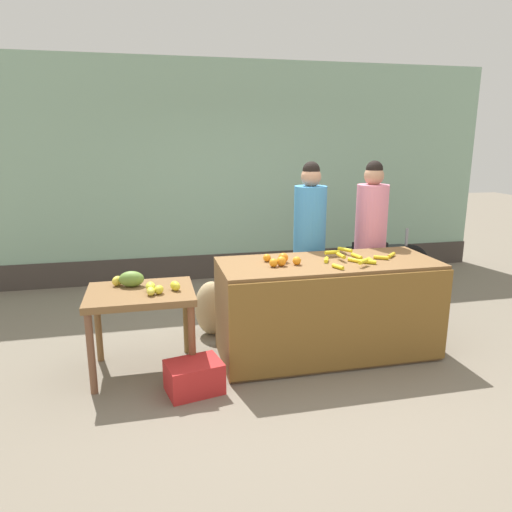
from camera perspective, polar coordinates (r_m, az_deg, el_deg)
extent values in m
plane|color=#756B5B|center=(4.66, 3.86, -11.89)|extent=(24.00, 24.00, 0.00)
cube|color=#8CB299|center=(7.03, -2.79, 10.03)|extent=(7.80, 0.20, 3.10)
cube|color=#3F3833|center=(7.15, -2.51, -1.08)|extent=(7.80, 0.04, 0.36)
cube|color=brown|center=(4.60, 8.51, -6.17)|extent=(2.04, 0.82, 0.92)
cube|color=brown|center=(4.24, 10.60, -8.05)|extent=(2.04, 0.03, 0.86)
cube|color=brown|center=(4.22, -13.75, -4.47)|extent=(0.91, 0.70, 0.06)
cylinder|color=brown|center=(4.11, -19.24, -11.07)|extent=(0.06, 0.06, 0.69)
cylinder|color=brown|center=(4.08, -7.69, -10.50)|extent=(0.06, 0.06, 0.69)
cylinder|color=brown|center=(4.66, -18.48, -7.97)|extent=(0.06, 0.06, 0.69)
cylinder|color=brown|center=(4.64, -8.40, -7.46)|extent=(0.06, 0.06, 0.69)
cylinder|color=yellow|center=(4.44, 8.47, -0.47)|extent=(0.08, 0.13, 0.04)
cylinder|color=gold|center=(4.63, 12.02, -0.01)|extent=(0.06, 0.16, 0.04)
cylinder|color=gold|center=(4.75, 15.98, 0.09)|extent=(0.13, 0.13, 0.04)
cylinder|color=yellow|center=(4.21, 9.84, -1.29)|extent=(0.08, 0.12, 0.04)
cylinder|color=gold|center=(4.44, 13.32, -0.69)|extent=(0.14, 0.11, 0.04)
cylinder|color=gold|center=(4.63, 14.82, -0.19)|extent=(0.13, 0.10, 0.04)
cylinder|color=yellow|center=(4.49, 13.64, -0.53)|extent=(0.06, 0.13, 0.04)
cylinder|color=yellow|center=(4.46, 11.85, -0.53)|extent=(0.11, 0.14, 0.04)
cylinder|color=gold|center=(4.49, 10.20, 0.04)|extent=(0.04, 0.14, 0.04)
cylinder|color=yellow|center=(4.74, 10.67, 0.76)|extent=(0.11, 0.15, 0.04)
cylinder|color=gold|center=(4.32, 12.79, -0.64)|extent=(0.13, 0.11, 0.04)
cylinder|color=gold|center=(4.61, 9.15, 0.44)|extent=(0.15, 0.04, 0.04)
sphere|color=orange|center=(4.36, 3.30, -0.22)|extent=(0.09, 0.09, 0.09)
sphere|color=orange|center=(4.24, 3.07, -0.63)|extent=(0.09, 0.09, 0.09)
sphere|color=orange|center=(4.39, 1.33, -0.22)|extent=(0.07, 0.07, 0.07)
sphere|color=orange|center=(4.21, 2.12, -0.82)|extent=(0.08, 0.08, 0.08)
sphere|color=orange|center=(4.29, 4.94, -0.57)|extent=(0.08, 0.08, 0.08)
ellipsoid|color=#D3DF3C|center=(4.17, -12.58, -3.62)|extent=(0.09, 0.12, 0.08)
ellipsoid|color=yellow|center=(4.39, -16.36, -2.90)|extent=(0.13, 0.13, 0.09)
ellipsoid|color=yellow|center=(4.08, -11.60, -3.99)|extent=(0.11, 0.11, 0.08)
ellipsoid|color=yellow|center=(4.15, -9.71, -3.56)|extent=(0.11, 0.14, 0.08)
ellipsoid|color=#D7CC42|center=(4.06, -12.55, -4.16)|extent=(0.07, 0.12, 0.07)
ellipsoid|color=olive|center=(4.33, -14.77, -2.69)|extent=(0.24, 0.17, 0.14)
cylinder|color=#33333D|center=(5.23, 6.25, -4.88)|extent=(0.29, 0.29, 0.70)
cylinder|color=#3F8CCC|center=(5.04, 6.48, 3.52)|extent=(0.34, 0.34, 0.85)
sphere|color=tan|center=(4.97, 6.65, 9.45)|extent=(0.21, 0.21, 0.21)
sphere|color=black|center=(4.96, 6.67, 10.23)|extent=(0.18, 0.18, 0.18)
cylinder|color=#33333D|center=(5.47, 13.23, -4.31)|extent=(0.29, 0.29, 0.70)
cylinder|color=pink|center=(5.29, 13.69, 3.73)|extent=(0.34, 0.34, 0.86)
sphere|color=tan|center=(5.22, 14.02, 9.38)|extent=(0.21, 0.21, 0.21)
sphere|color=black|center=(5.22, 14.07, 10.12)|extent=(0.18, 0.18, 0.18)
torus|color=black|center=(6.75, 17.78, -1.36)|extent=(0.65, 0.09, 0.65)
torus|color=black|center=(6.33, 10.34, -1.92)|extent=(0.65, 0.09, 0.65)
cube|color=black|center=(6.48, 14.28, -0.10)|extent=(0.80, 0.18, 0.28)
cube|color=black|center=(6.40, 13.56, 1.24)|extent=(0.44, 0.16, 0.08)
cylinder|color=gray|center=(6.65, 17.63, 1.52)|extent=(0.04, 0.04, 0.40)
cube|color=red|center=(4.04, -7.46, -14.24)|extent=(0.50, 0.41, 0.26)
ellipsoid|color=tan|center=(5.05, -5.33, -6.26)|extent=(0.41, 0.36, 0.58)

